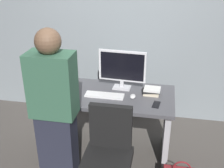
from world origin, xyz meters
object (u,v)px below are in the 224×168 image
object	(u,v)px
desk	(113,112)
keyboard	(105,95)
monitor	(122,68)
person_at_desk	(55,115)
mouse	(133,96)
cup_near_keyboard	(75,91)
cell_phone	(156,105)
office_chair	(108,161)
cup_by_monitor	(72,80)
book_stack	(151,91)

from	to	relation	value
desk	keyboard	bearing A→B (deg)	-143.73
keyboard	monitor	bearing A→B (deg)	56.29
person_at_desk	mouse	xyz separation A→B (m)	(0.63, 0.67, -0.09)
cup_near_keyboard	cell_phone	xyz separation A→B (m)	(0.90, -0.07, -0.04)
monitor	cell_phone	size ratio (longest dim) A/B	3.76
mouse	office_chair	bearing A→B (deg)	-100.83
person_at_desk	cell_phone	distance (m)	1.05
person_at_desk	cell_phone	xyz separation A→B (m)	(0.89, 0.55, -0.10)
office_chair	keyboard	distance (m)	0.78
mouse	cell_phone	bearing A→B (deg)	-23.67
office_chair	mouse	distance (m)	0.79
office_chair	keyboard	world-z (taller)	office_chair
mouse	cup_by_monitor	world-z (taller)	cup_by_monitor
monitor	book_stack	bearing A→B (deg)	-14.58
office_chair	mouse	world-z (taller)	office_chair
person_at_desk	monitor	distance (m)	1.01
keyboard	desk	bearing A→B (deg)	36.28
desk	book_stack	world-z (taller)	book_stack
person_at_desk	mouse	bearing A→B (deg)	46.65
desk	person_at_desk	bearing A→B (deg)	-119.54
monitor	cup_by_monitor	distance (m)	0.65
book_stack	cell_phone	world-z (taller)	book_stack
office_chair	monitor	world-z (taller)	monitor
keyboard	cup_near_keyboard	xyz separation A→B (m)	(-0.33, -0.02, 0.03)
office_chair	person_at_desk	xyz separation A→B (m)	(-0.49, 0.04, 0.41)
office_chair	book_stack	size ratio (longest dim) A/B	4.49
monitor	cup_by_monitor	world-z (taller)	monitor
book_stack	cup_by_monitor	bearing A→B (deg)	172.85
monitor	keyboard	world-z (taller)	monitor
keyboard	cup_near_keyboard	bearing A→B (deg)	-176.23
person_at_desk	mouse	world-z (taller)	person_at_desk
office_chair	person_at_desk	world-z (taller)	person_at_desk
office_chair	desk	bearing A→B (deg)	97.18
office_chair	cup_near_keyboard	bearing A→B (deg)	127.13
keyboard	mouse	xyz separation A→B (m)	(0.31, 0.02, 0.01)
keyboard	book_stack	distance (m)	0.53
cup_by_monitor	book_stack	size ratio (longest dim) A/B	0.43
person_at_desk	cup_by_monitor	world-z (taller)	person_at_desk
monitor	cup_near_keyboard	distance (m)	0.59
mouse	book_stack	bearing A→B (deg)	32.94
office_chair	cup_near_keyboard	size ratio (longest dim) A/B	10.69
person_at_desk	book_stack	xyz separation A→B (m)	(0.82, 0.79, -0.07)
mouse	book_stack	distance (m)	0.23
desk	person_at_desk	size ratio (longest dim) A/B	0.83
cup_by_monitor	person_at_desk	bearing A→B (deg)	-81.09
cell_phone	cup_near_keyboard	bearing A→B (deg)	-177.19
office_chair	keyboard	bearing A→B (deg)	104.38
keyboard	mouse	bearing A→B (deg)	3.74
mouse	monitor	bearing A→B (deg)	125.54
monitor	cup_by_monitor	bearing A→B (deg)	177.15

